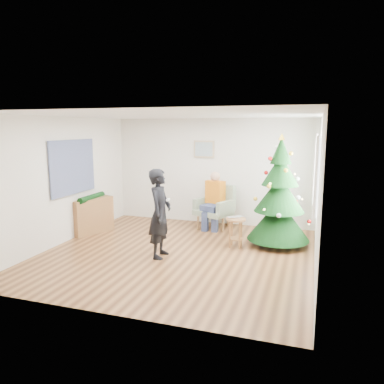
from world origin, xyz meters
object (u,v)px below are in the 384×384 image
(christmas_tree, at_px, (279,196))
(standing_man, at_px, (160,213))
(console, at_px, (92,216))
(stool, at_px, (236,232))
(armchair, at_px, (215,212))

(christmas_tree, relative_size, standing_man, 1.38)
(standing_man, distance_m, console, 2.36)
(stool, relative_size, console, 0.59)
(stool, relative_size, standing_man, 0.36)
(armchair, xyz_separation_m, standing_man, (-0.45, -2.30, 0.44))
(console, bearing_deg, standing_man, -5.19)
(armchair, bearing_deg, standing_man, -77.62)
(christmas_tree, relative_size, armchair, 2.21)
(console, bearing_deg, christmas_tree, 26.06)
(christmas_tree, bearing_deg, standing_man, -144.89)
(stool, bearing_deg, christmas_tree, 27.94)
(christmas_tree, height_order, armchair, christmas_tree)
(stool, xyz_separation_m, console, (-3.31, 0.00, 0.10))
(standing_man, bearing_deg, console, 60.55)
(stool, height_order, standing_man, standing_man)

